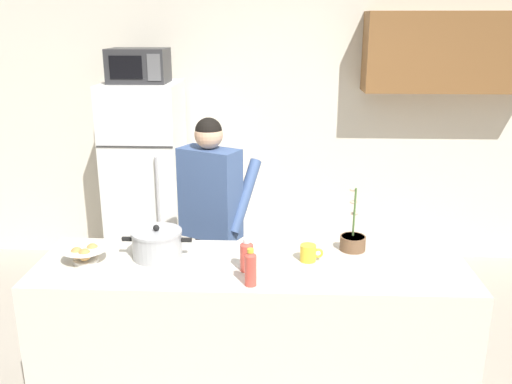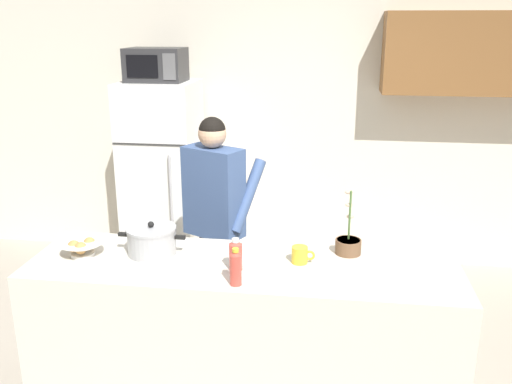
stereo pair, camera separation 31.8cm
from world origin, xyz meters
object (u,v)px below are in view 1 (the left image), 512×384
(person_near_pot, at_px, (211,206))
(bread_bowl, at_px, (85,254))
(bottle_near_edge, at_px, (247,255))
(potted_orchid, at_px, (353,241))
(coffee_mug, at_px, (309,253))
(refrigerator, at_px, (146,180))
(microwave, at_px, (139,66))
(bottle_mid_counter, at_px, (251,268))
(cooking_pot, at_px, (157,244))

(person_near_pot, xyz_separation_m, bread_bowl, (-0.61, -0.77, -0.03))
(bottle_near_edge, height_order, potted_orchid, potted_orchid)
(coffee_mug, bearing_deg, refrigerator, 126.97)
(coffee_mug, relative_size, bread_bowl, 0.52)
(coffee_mug, bearing_deg, microwave, 127.31)
(coffee_mug, bearing_deg, person_near_pot, 132.14)
(coffee_mug, distance_m, bottle_near_edge, 0.37)
(refrigerator, height_order, bottle_mid_counter, refrigerator)
(bottle_mid_counter, bearing_deg, microwave, 116.48)
(cooking_pot, xyz_separation_m, bottle_near_edge, (0.52, -0.16, 0.01))
(microwave, bearing_deg, coffee_mug, -52.69)
(bottle_mid_counter, height_order, potted_orchid, potted_orchid)
(refrigerator, distance_m, bread_bowl, 1.87)
(microwave, height_order, bottle_near_edge, microwave)
(refrigerator, relative_size, cooking_pot, 4.31)
(refrigerator, distance_m, person_near_pot, 1.31)
(refrigerator, relative_size, microwave, 3.58)
(cooking_pot, height_order, bread_bowl, cooking_pot)
(microwave, xyz_separation_m, bread_bowl, (0.10, -1.84, -0.89))
(bottle_mid_counter, bearing_deg, potted_orchid, 39.79)
(coffee_mug, height_order, bottle_near_edge, bottle_near_edge)
(bread_bowl, bearing_deg, person_near_pot, 51.61)
(refrigerator, bearing_deg, bottle_mid_counter, -63.76)
(cooking_pot, relative_size, bread_bowl, 1.58)
(cooking_pot, bearing_deg, microwave, 105.51)
(coffee_mug, xyz_separation_m, bottle_near_edge, (-0.34, -0.14, 0.04))
(microwave, relative_size, bottle_near_edge, 2.63)
(microwave, distance_m, cooking_pot, 2.01)
(microwave, relative_size, person_near_pot, 0.30)
(cooking_pot, distance_m, coffee_mug, 0.86)
(bread_bowl, bearing_deg, cooking_pot, 13.02)
(coffee_mug, bearing_deg, cooking_pot, 179.03)
(bottle_mid_counter, bearing_deg, person_near_pot, 107.69)
(person_near_pot, bearing_deg, cooking_pot, -108.30)
(refrigerator, bearing_deg, bread_bowl, -86.96)
(bottle_mid_counter, bearing_deg, cooking_pot, 149.22)
(bread_bowl, height_order, bottle_mid_counter, bottle_mid_counter)
(cooking_pot, distance_m, bread_bowl, 0.40)
(bottle_near_edge, distance_m, potted_orchid, 0.68)
(bread_bowl, bearing_deg, microwave, 93.08)
(bottle_near_edge, bearing_deg, cooking_pot, 163.39)
(microwave, xyz_separation_m, bottle_near_edge, (1.01, -1.91, -0.85))
(coffee_mug, xyz_separation_m, potted_orchid, (0.27, 0.17, 0.01))
(bread_bowl, distance_m, bottle_near_edge, 0.91)
(person_near_pot, relative_size, bottle_mid_counter, 8.03)
(microwave, xyz_separation_m, coffee_mug, (1.35, -1.77, -0.89))
(potted_orchid, bearing_deg, refrigerator, 134.89)
(person_near_pot, bearing_deg, microwave, 123.75)
(refrigerator, bearing_deg, cooking_pot, -74.67)
(bottle_mid_counter, bearing_deg, refrigerator, 116.24)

